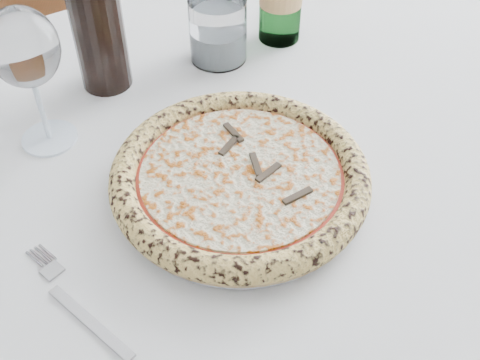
% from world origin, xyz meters
% --- Properties ---
extents(floor, '(5.00, 6.00, 0.02)m').
position_xyz_m(floor, '(0.00, 0.00, -0.01)').
color(floor, gray).
rests_on(floor, ground).
extents(dining_table, '(1.60, 1.05, 0.76)m').
position_xyz_m(dining_table, '(0.16, -0.29, 0.67)').
color(dining_table, brown).
rests_on(dining_table, floor).
extents(chair_far, '(0.55, 0.55, 0.93)m').
position_xyz_m(chair_far, '(0.22, 0.47, 0.53)').
color(chair_far, brown).
rests_on(chair_far, floor).
extents(plate, '(0.30, 0.30, 0.02)m').
position_xyz_m(plate, '(0.16, -0.39, 0.76)').
color(plate, white).
rests_on(plate, dining_table).
extents(pizza, '(0.32, 0.32, 0.03)m').
position_xyz_m(pizza, '(0.16, -0.39, 0.78)').
color(pizza, tan).
rests_on(pizza, plate).
extents(fork, '(0.03, 0.18, 0.00)m').
position_xyz_m(fork, '(-0.08, -0.41, 0.76)').
color(fork, gray).
rests_on(fork, dining_table).
extents(wine_glass, '(0.09, 0.09, 0.20)m').
position_xyz_m(wine_glass, '(0.02, -0.15, 0.90)').
color(wine_glass, white).
rests_on(wine_glass, dining_table).
extents(tumbler, '(0.09, 0.09, 0.10)m').
position_xyz_m(tumbler, '(0.32, -0.14, 0.80)').
color(tumbler, silver).
rests_on(tumbler, dining_table).
extents(wine_bottle, '(0.07, 0.07, 0.30)m').
position_xyz_m(wine_bottle, '(0.15, -0.09, 0.89)').
color(wine_bottle, black).
rests_on(wine_bottle, dining_table).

